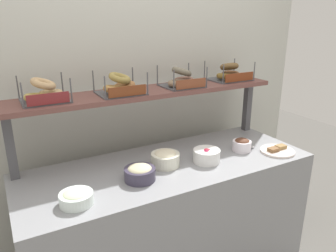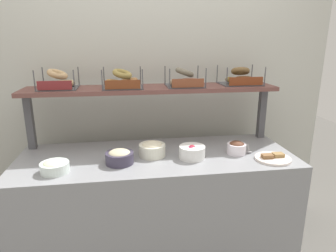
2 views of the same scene
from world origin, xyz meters
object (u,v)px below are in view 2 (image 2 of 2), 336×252
(bowl_chocolate_spread, at_px, (236,147))
(bagel_basket_sesame, at_px, (58,82))
(bagel_basket_cinnamon_raisin, at_px, (240,78))
(bowl_scallion_spread, at_px, (55,166))
(bowl_tuna_salad, at_px, (120,157))
(bowl_beet_salad, at_px, (192,152))
(bagel_basket_everything, at_px, (122,81))
(bagel_basket_poppy, at_px, (184,80))
(bowl_potato_salad, at_px, (152,149))
(serving_spoon_near_plate, at_px, (249,150))
(serving_plate_white, at_px, (273,158))

(bowl_chocolate_spread, relative_size, bagel_basket_sesame, 0.47)
(bagel_basket_cinnamon_raisin, bearing_deg, bowl_scallion_spread, -160.39)
(bowl_tuna_salad, relative_size, bowl_beet_salad, 1.04)
(bagel_basket_everything, xyz_separation_m, bagel_basket_poppy, (0.45, 0.00, -0.00))
(bowl_potato_salad, xyz_separation_m, bagel_basket_cinnamon_raisin, (0.71, 0.29, 0.43))
(bowl_potato_salad, relative_size, bagel_basket_poppy, 0.66)
(bagel_basket_sesame, bearing_deg, bagel_basket_cinnamon_raisin, 0.30)
(bowl_scallion_spread, height_order, serving_spoon_near_plate, bowl_scallion_spread)
(bowl_beet_salad, distance_m, bagel_basket_sesame, 1.05)
(bowl_chocolate_spread, bearing_deg, bowl_scallion_spread, -173.85)
(bowl_chocolate_spread, xyz_separation_m, bagel_basket_cinnamon_raisin, (0.13, 0.34, 0.43))
(bagel_basket_sesame, bearing_deg, bowl_scallion_spread, -86.63)
(bowl_tuna_salad, relative_size, bowl_potato_salad, 1.00)
(bagel_basket_cinnamon_raisin, bearing_deg, bagel_basket_poppy, -175.66)
(bagel_basket_everything, xyz_separation_m, bagel_basket_cinnamon_raisin, (0.89, 0.04, -0.00))
(bagel_basket_cinnamon_raisin, bearing_deg, bowl_beet_salad, -140.49)
(bagel_basket_sesame, relative_size, bagel_basket_everything, 0.98)
(bowl_potato_salad, relative_size, bagel_basket_cinnamon_raisin, 0.59)
(bowl_chocolate_spread, xyz_separation_m, bowl_beet_salad, (-0.32, -0.03, -0.00))
(bagel_basket_everything, bearing_deg, bowl_beet_salad, -37.33)
(bowl_chocolate_spread, height_order, bagel_basket_everything, bagel_basket_everything)
(bagel_basket_sesame, xyz_separation_m, bagel_basket_everything, (0.45, -0.03, 0.00))
(bowl_tuna_salad, bearing_deg, bagel_basket_cinnamon_raisin, 22.75)
(bowl_scallion_spread, xyz_separation_m, bowl_beet_salad, (0.86, 0.09, 0.01))
(bowl_potato_salad, height_order, serving_plate_white, bowl_potato_salad)
(serving_plate_white, relative_size, bagel_basket_sesame, 0.85)
(bowl_tuna_salad, distance_m, bagel_basket_everything, 0.56)
(bowl_scallion_spread, height_order, bagel_basket_poppy, bagel_basket_poppy)
(serving_spoon_near_plate, distance_m, bagel_basket_everything, 1.02)
(bagel_basket_cinnamon_raisin, bearing_deg, serving_plate_white, -81.79)
(bowl_tuna_salad, bearing_deg, bowl_scallion_spread, -168.57)
(bowl_chocolate_spread, relative_size, serving_plate_white, 0.56)
(serving_spoon_near_plate, bearing_deg, bagel_basket_sesame, 167.30)
(bagel_basket_sesame, height_order, bagel_basket_everything, bagel_basket_sesame)
(bowl_beet_salad, bearing_deg, bagel_basket_sesame, 157.58)
(bowl_beet_salad, relative_size, bagel_basket_everything, 0.62)
(bowl_beet_salad, height_order, bagel_basket_sesame, bagel_basket_sesame)
(serving_spoon_near_plate, relative_size, bagel_basket_poppy, 0.62)
(bowl_chocolate_spread, xyz_separation_m, serving_spoon_near_plate, (0.11, 0.04, -0.04))
(bowl_beet_salad, bearing_deg, bagel_basket_cinnamon_raisin, 39.51)
(bowl_potato_salad, bearing_deg, serving_spoon_near_plate, -0.88)
(bowl_beet_salad, xyz_separation_m, serving_plate_white, (0.52, -0.11, -0.03))
(bowl_beet_salad, xyz_separation_m, bagel_basket_cinnamon_raisin, (0.45, 0.37, 0.43))
(bowl_scallion_spread, height_order, bagel_basket_everything, bagel_basket_everything)
(bowl_tuna_salad, distance_m, bowl_chocolate_spread, 0.80)
(bagel_basket_poppy, bearing_deg, bowl_tuna_salad, -143.91)
(bowl_potato_salad, bearing_deg, bowl_chocolate_spread, -4.58)
(bowl_potato_salad, relative_size, serving_spoon_near_plate, 1.07)
(bowl_potato_salad, height_order, bagel_basket_everything, bagel_basket_everything)
(bowl_chocolate_spread, distance_m, bowl_scallion_spread, 1.19)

